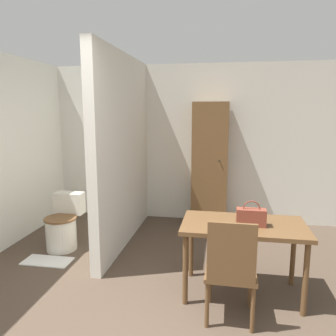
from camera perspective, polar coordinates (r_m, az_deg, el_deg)
name	(u,v)px	position (r m, az deg, el deg)	size (l,w,h in m)	color
wall_back	(181,143)	(5.36, 2.33, 4.30)	(5.15, 0.12, 2.50)	silver
partition_wall	(123,151)	(4.39, -7.80, 2.95)	(0.12, 2.15, 2.50)	silver
dining_table	(243,232)	(3.26, 12.99, -10.82)	(1.17, 0.65, 0.72)	brown
wooden_chair	(231,268)	(2.89, 10.89, -16.75)	(0.43, 0.43, 0.93)	brown
toilet	(63,226)	(4.55, -17.78, -9.56)	(0.41, 0.56, 0.69)	silver
handbag	(251,217)	(3.17, 14.27, -8.23)	(0.27, 0.11, 0.24)	brown
wooden_cabinet	(210,165)	(5.10, 7.30, 0.57)	(0.54, 0.39, 1.91)	brown
bath_mat	(47,261)	(4.31, -20.26, -14.96)	(0.57, 0.28, 0.01)	silver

